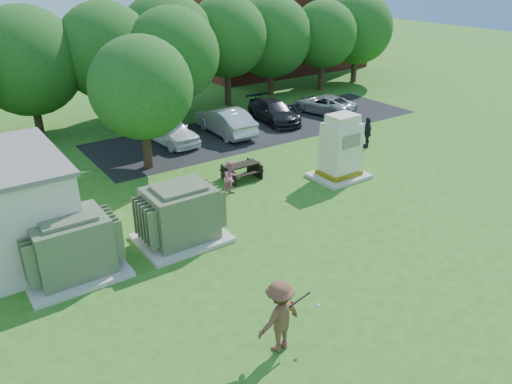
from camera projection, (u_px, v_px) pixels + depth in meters
ground at (329, 274)px, 15.56m from camera, size 120.00×120.00×0.00m
brick_building at (276, 22)px, 43.28m from camera, size 15.00×8.00×8.00m
parking_strip at (262, 127)px, 29.23m from camera, size 20.00×6.00×0.01m
transformer_left at (71, 247)px, 15.16m from camera, size 3.00×2.40×2.07m
transformer_right at (181, 215)px, 17.07m from camera, size 3.00×2.40×2.07m
generator_cabinet at (340, 151)px, 21.96m from camera, size 2.39×1.96×2.91m
picnic_table at (242, 170)px, 22.18m from camera, size 1.62×1.21×0.69m
batter at (279, 316)px, 12.19m from camera, size 1.35×0.86×1.97m
person_at_picnic at (231, 178)px, 20.55m from camera, size 0.82×0.69×1.49m
person_walking_right at (367, 132)px, 25.84m from camera, size 0.77×1.01×1.59m
car_white at (170, 130)px, 26.49m from camera, size 2.01×4.27×1.41m
car_silver_a at (225, 121)px, 27.83m from camera, size 1.67×4.54×1.48m
car_dark at (274, 111)px, 30.00m from camera, size 2.31×4.59×1.28m
car_silver_b at (323, 104)px, 31.70m from camera, size 2.95×4.59×1.18m
batting_equipment at (300, 302)px, 12.31m from camera, size 0.97×0.32×0.38m
tree_row at (137, 51)px, 28.51m from camera, size 41.30×13.30×7.30m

